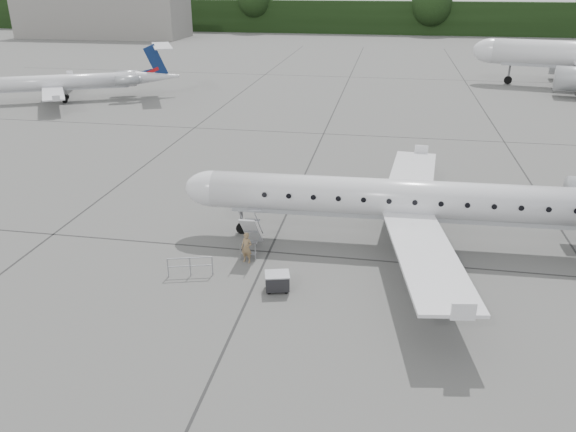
# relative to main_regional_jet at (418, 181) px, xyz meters

# --- Properties ---
(ground) EXTENTS (320.00, 320.00, 0.00)m
(ground) POSITION_rel_main_regional_jet_xyz_m (-1.11, -5.78, -3.73)
(ground) COLOR #5C5C59
(ground) RESTS_ON ground
(treeline) EXTENTS (260.00, 4.00, 8.00)m
(treeline) POSITION_rel_main_regional_jet_xyz_m (-1.11, 124.22, 0.27)
(treeline) COLOR black
(treeline) RESTS_ON ground
(terminal_building) EXTENTS (40.00, 14.00, 10.00)m
(terminal_building) POSITION_rel_main_regional_jet_xyz_m (-71.11, 104.22, 1.27)
(terminal_building) COLOR slate
(terminal_building) RESTS_ON ground
(main_regional_jet) EXTENTS (29.79, 21.92, 7.46)m
(main_regional_jet) POSITION_rel_main_regional_jet_xyz_m (0.00, 0.00, 0.00)
(main_regional_jet) COLOR silver
(main_regional_jet) RESTS_ON ground
(airstair) EXTENTS (0.92, 2.26, 2.34)m
(airstair) POSITION_rel_main_regional_jet_xyz_m (-8.67, -2.50, -2.56)
(airstair) COLOR silver
(airstair) RESTS_ON ground
(passenger) EXTENTS (0.69, 0.53, 1.67)m
(passenger) POSITION_rel_main_regional_jet_xyz_m (-8.63, -3.76, -2.90)
(passenger) COLOR olive
(passenger) RESTS_ON ground
(safety_railing) EXTENTS (2.14, 0.68, 1.00)m
(safety_railing) POSITION_rel_main_regional_jet_xyz_m (-11.07, -5.69, -3.23)
(safety_railing) COLOR gray
(safety_railing) RESTS_ON ground
(baggage_cart) EXTENTS (1.30, 1.15, 0.96)m
(baggage_cart) POSITION_rel_main_regional_jet_xyz_m (-6.50, -6.33, -3.25)
(baggage_cart) COLOR black
(baggage_cart) RESTS_ON ground
(bg_regional_left) EXTENTS (28.81, 25.64, 6.24)m
(bg_regional_left) POSITION_rel_main_regional_jet_xyz_m (-40.87, 32.23, -0.61)
(bg_regional_left) COLOR silver
(bg_regional_left) RESTS_ON ground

